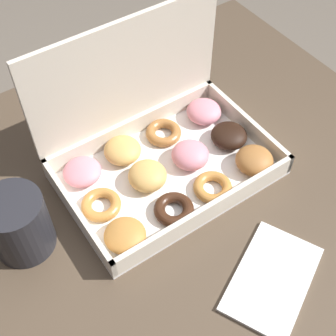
% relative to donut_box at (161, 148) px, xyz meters
% --- Properties ---
extents(dining_table, '(0.91, 0.84, 0.76)m').
position_rel_donut_box_xyz_m(dining_table, '(-0.03, -0.10, -0.17)').
color(dining_table, '#4C3D2D').
rests_on(dining_table, ground_plane).
extents(donut_box, '(0.34, 0.23, 0.23)m').
position_rel_donut_box_xyz_m(donut_box, '(0.00, 0.00, 0.00)').
color(donut_box, white).
rests_on(donut_box, dining_table).
extents(coffee_mug, '(0.09, 0.09, 0.10)m').
position_rel_donut_box_xyz_m(coffee_mug, '(-0.25, -0.01, 0.01)').
color(coffee_mug, '#232328').
rests_on(coffee_mug, dining_table).
extents(paper_napkin, '(0.19, 0.16, 0.01)m').
position_rel_donut_box_xyz_m(paper_napkin, '(0.01, -0.26, -0.04)').
color(paper_napkin, white).
rests_on(paper_napkin, dining_table).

